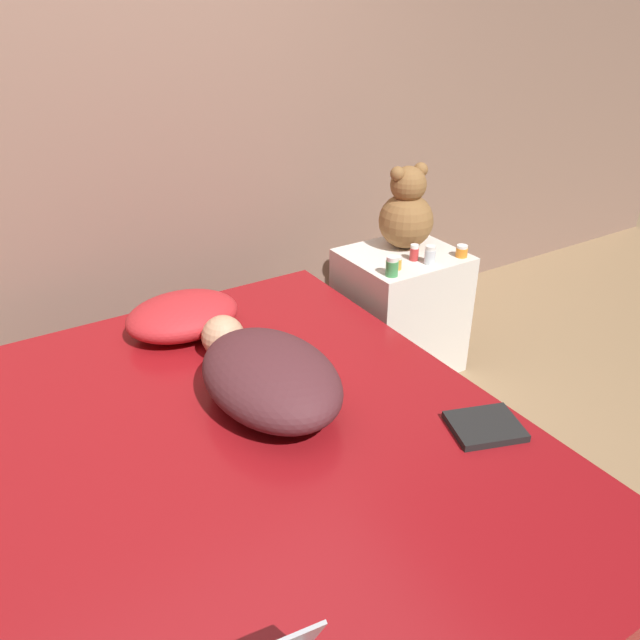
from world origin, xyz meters
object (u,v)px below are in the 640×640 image
at_px(bottle_red, 414,253).
at_px(book, 485,426).
at_px(pillow, 183,315).
at_px(bottle_green, 392,266).
at_px(bottle_orange, 462,251).
at_px(person_lying, 267,374).
at_px(bottle_amber, 398,263).
at_px(teddy_bear, 406,212).
at_px(bottle_clear, 430,255).

height_order(bottle_red, book, bottle_red).
relative_size(pillow, bottle_green, 5.11).
relative_size(bottle_orange, bottle_green, 0.63).
xyz_separation_m(bottle_red, book, (-0.48, -0.95, -0.15)).
height_order(person_lying, bottle_amber, person_lying).
xyz_separation_m(pillow, bottle_amber, (0.93, -0.18, 0.08)).
xyz_separation_m(bottle_orange, bottle_green, (-0.40, 0.00, 0.02)).
relative_size(teddy_bear, bottle_amber, 6.42).
height_order(person_lying, bottle_clear, bottle_clear).
relative_size(pillow, bottle_orange, 8.07).
distance_m(bottle_amber, book, 0.98).
distance_m(bottle_amber, bottle_red, 0.13).
xyz_separation_m(pillow, book, (0.57, -1.09, -0.06)).
distance_m(bottle_green, book, 0.92).
relative_size(person_lying, bottle_orange, 13.41).
bearing_deg(pillow, bottle_orange, -10.12).
xyz_separation_m(person_lying, teddy_bear, (1.05, 0.60, 0.19)).
bearing_deg(pillow, person_lying, -83.10).
distance_m(bottle_clear, bottle_amber, 0.16).
distance_m(teddy_bear, bottle_orange, 0.31).
distance_m(pillow, teddy_bear, 1.14).
bearing_deg(person_lying, teddy_bear, 28.80).
relative_size(bottle_clear, bottle_amber, 1.39).
distance_m(teddy_bear, bottle_red, 0.21).
bearing_deg(bottle_amber, bottle_green, -147.79).
relative_size(bottle_clear, bottle_green, 0.97).
bearing_deg(bottle_clear, bottle_red, 115.76).
bearing_deg(person_lying, bottle_green, 23.74).
relative_size(pillow, person_lying, 0.60).
bearing_deg(teddy_bear, pillow, -179.41).
xyz_separation_m(person_lying, bottle_green, (0.79, 0.36, 0.07)).
relative_size(person_lying, book, 2.86).
xyz_separation_m(person_lying, bottle_red, (0.98, 0.44, 0.06)).
xyz_separation_m(bottle_clear, bottle_amber, (-0.16, 0.03, -0.01)).
bearing_deg(bottle_orange, bottle_clear, 174.91).
bearing_deg(teddy_bear, bottle_orange, -58.90).
relative_size(teddy_bear, bottle_orange, 7.05).
xyz_separation_m(person_lying, bottle_amber, (0.85, 0.40, 0.05)).
bearing_deg(bottle_green, person_lying, -155.39).
height_order(teddy_bear, bottle_green, teddy_bear).
distance_m(bottle_red, bottle_green, 0.21).
distance_m(pillow, bottle_orange, 1.28).
relative_size(person_lying, bottle_red, 10.04).
xyz_separation_m(pillow, bottle_clear, (1.09, -0.21, 0.09)).
bearing_deg(bottle_red, person_lying, -155.61).
xyz_separation_m(bottle_orange, bottle_amber, (-0.34, 0.04, 0.00)).
bearing_deg(bottle_orange, pillow, 169.88).
height_order(pillow, bottle_clear, bottle_clear).
xyz_separation_m(teddy_bear, bottle_orange, (0.14, -0.24, -0.14)).
bearing_deg(bottle_orange, bottle_green, 179.72).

